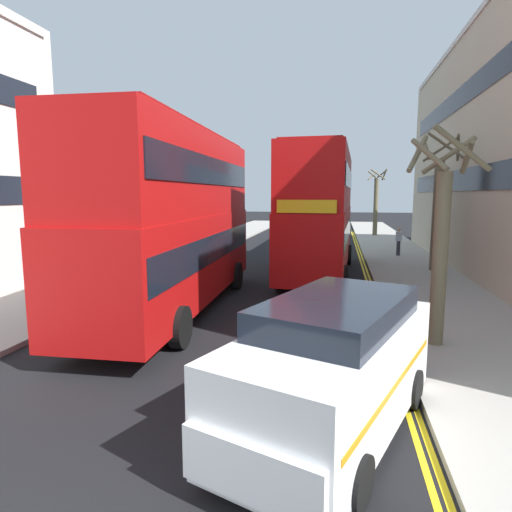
{
  "coord_description": "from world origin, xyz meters",
  "views": [
    {
      "loc": [
        3.0,
        -2.0,
        3.69
      ],
      "look_at": [
        0.5,
        11.0,
        1.8
      ],
      "focal_mm": 30.33,
      "sensor_mm": 36.0,
      "label": 1
    }
  ],
  "objects_px": {
    "double_decker_bus_away": "(175,216)",
    "taxi_minivan": "(331,368)",
    "double_decker_bus_oncoming": "(320,209)",
    "pedestrian_far": "(399,241)"
  },
  "relations": [
    {
      "from": "double_decker_bus_away",
      "to": "pedestrian_far",
      "type": "xyz_separation_m",
      "value": [
        8.5,
        13.36,
        -2.04
      ]
    },
    {
      "from": "double_decker_bus_away",
      "to": "taxi_minivan",
      "type": "relative_size",
      "value": 2.11
    },
    {
      "from": "taxi_minivan",
      "to": "pedestrian_far",
      "type": "bearing_deg",
      "value": 79.97
    },
    {
      "from": "double_decker_bus_away",
      "to": "taxi_minivan",
      "type": "xyz_separation_m",
      "value": [
        4.99,
        -6.48,
        -1.96
      ]
    },
    {
      "from": "double_decker_bus_away",
      "to": "double_decker_bus_oncoming",
      "type": "relative_size",
      "value": 1.0
    },
    {
      "from": "taxi_minivan",
      "to": "pedestrian_far",
      "type": "relative_size",
      "value": 3.19
    },
    {
      "from": "double_decker_bus_oncoming",
      "to": "taxi_minivan",
      "type": "bearing_deg",
      "value": -86.65
    },
    {
      "from": "double_decker_bus_oncoming",
      "to": "pedestrian_far",
      "type": "height_order",
      "value": "double_decker_bus_oncoming"
    },
    {
      "from": "taxi_minivan",
      "to": "pedestrian_far",
      "type": "distance_m",
      "value": 20.15
    },
    {
      "from": "double_decker_bus_oncoming",
      "to": "pedestrian_far",
      "type": "bearing_deg",
      "value": 55.67
    }
  ]
}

